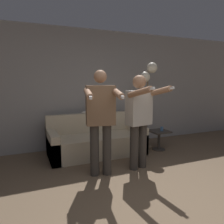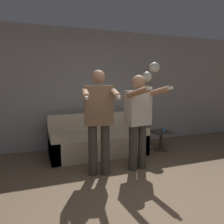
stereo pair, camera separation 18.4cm
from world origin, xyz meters
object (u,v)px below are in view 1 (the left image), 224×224
at_px(person_left, 101,116).
at_px(side_table, 159,136).
at_px(floor_lamp, 148,78).
at_px(cup, 162,129).
at_px(couch, 96,141).
at_px(person_right, 140,116).
at_px(cat, 96,109).

relative_size(person_left, side_table, 3.89).
xyz_separation_m(person_left, floor_lamp, (1.46, 1.00, 0.60)).
height_order(person_left, side_table, person_left).
distance_m(floor_lamp, cup, 1.13).
xyz_separation_m(couch, person_left, (-0.27, -1.00, 0.68)).
xyz_separation_m(person_left, cup, (1.64, 0.70, -0.48)).
distance_m(person_right, cat, 1.35).
height_order(person_left, floor_lamp, floor_lamp).
relative_size(couch, side_table, 4.52).
xyz_separation_m(person_right, cup, (0.96, 0.70, -0.45)).
xyz_separation_m(person_right, floor_lamp, (0.78, 1.00, 0.63)).
relative_size(person_left, cat, 3.19).
height_order(person_right, cup, person_right).
bearing_deg(side_table, cat, 155.18).
distance_m(couch, floor_lamp, 1.75).
bearing_deg(floor_lamp, cup, -59.04).
bearing_deg(cat, couch, -108.19).
relative_size(couch, cup, 21.37).
xyz_separation_m(couch, floor_lamp, (1.19, -0.00, 1.29)).
xyz_separation_m(couch, cat, (0.10, 0.31, 0.63)).
bearing_deg(person_right, cat, 93.40).
bearing_deg(floor_lamp, person_right, -127.85).
distance_m(person_left, side_table, 1.88).
bearing_deg(floor_lamp, side_table, -61.15).
relative_size(couch, floor_lamp, 1.01).
bearing_deg(floor_lamp, person_left, -145.55).
distance_m(couch, side_table, 1.36).
height_order(couch, side_table, couch).
bearing_deg(cup, person_left, -156.82).
bearing_deg(cup, couch, 167.64).
height_order(cat, floor_lamp, floor_lamp).
bearing_deg(cat, floor_lamp, -15.89).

